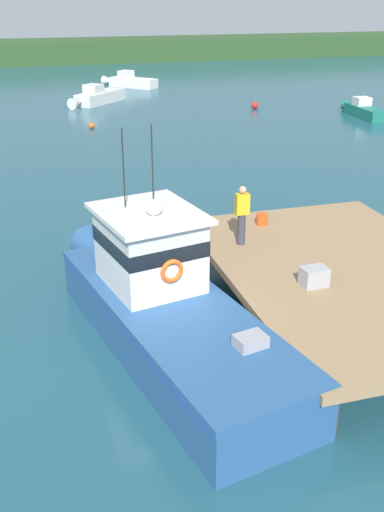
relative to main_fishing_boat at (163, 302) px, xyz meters
The scene contains 13 objects.
ground_plane 1.02m from the main_fishing_boat, 128.35° to the left, with size 200.00×200.00×0.00m, color #1E4C5B.
dock 4.72m from the main_fishing_boat, ahead, with size 6.00×9.00×1.20m.
main_fishing_boat is the anchor object (origin of this frame).
crate_stack_mid_dock 3.56m from the main_fishing_boat, ahead, with size 0.60×0.44×0.45m, color #9E9EA3.
bait_bucket 5.19m from the main_fishing_boat, 42.19° to the left, with size 0.32×0.32×0.34m, color #E04C19.
deckhand_by_the_boat 3.72m from the main_fishing_boat, 39.87° to the left, with size 0.36×0.22×1.63m.
moored_boat_mid_harbor 29.72m from the main_fishing_boat, 50.31° to the left, with size 1.33×4.74×1.20m.
moored_boat_near_channel 40.79m from the main_fishing_boat, 80.31° to the left, with size 4.40×4.45×1.33m.
moored_boat_off_the_point 32.76m from the main_fishing_boat, 84.70° to the left, with size 4.67×4.72×1.41m.
mooring_buoy_channel_marker 8.62m from the main_fishing_boat, 77.00° to the left, with size 0.50×0.50×0.50m, color red.
mooring_buoy_outer 30.54m from the main_fishing_boat, 64.26° to the left, with size 0.50×0.50×0.50m, color red.
mooring_buoy_inshore 24.13m from the main_fishing_boat, 86.47° to the left, with size 0.36×0.36×0.36m, color #EA5B19.
far_shoreline 62.11m from the main_fishing_boat, 90.08° to the left, with size 120.00×8.00×2.40m, color #284723.
Camera 1 is at (-2.61, -11.74, 7.46)m, focal length 41.78 mm.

